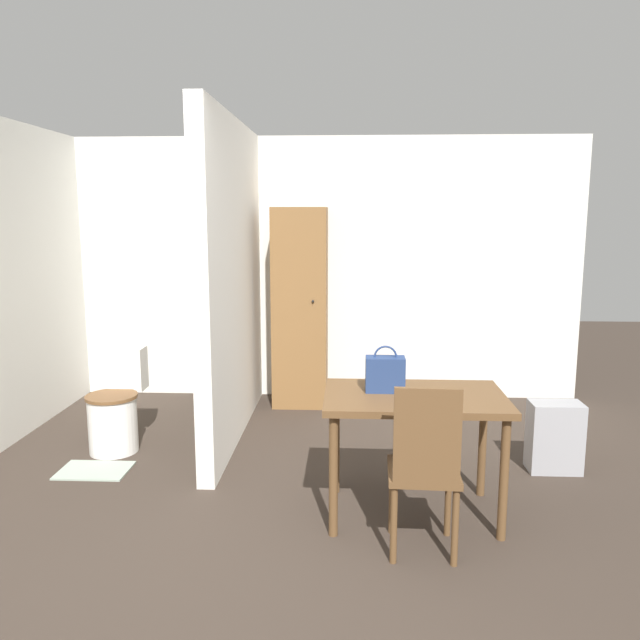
{
  "coord_description": "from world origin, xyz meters",
  "views": [
    {
      "loc": [
        0.46,
        -2.55,
        1.77
      ],
      "look_at": [
        0.26,
        1.6,
        1.07
      ],
      "focal_mm": 35.0,
      "sensor_mm": 36.0,
      "label": 1
    }
  ],
  "objects_px": {
    "wooden_chair": "(425,465)",
    "handbag": "(385,374)",
    "wooden_cabinet": "(300,307)",
    "toilet": "(116,408)",
    "space_heater": "(555,437)",
    "dining_table": "(414,410)"
  },
  "relations": [
    {
      "from": "space_heater",
      "to": "dining_table",
      "type": "bearing_deg",
      "value": -146.61
    },
    {
      "from": "dining_table",
      "to": "wooden_cabinet",
      "type": "xyz_separation_m",
      "value": [
        -0.85,
        2.21,
        0.27
      ]
    },
    {
      "from": "dining_table",
      "to": "wooden_cabinet",
      "type": "height_order",
      "value": "wooden_cabinet"
    },
    {
      "from": "dining_table",
      "to": "handbag",
      "type": "xyz_separation_m",
      "value": [
        -0.17,
        0.06,
        0.2
      ]
    },
    {
      "from": "wooden_chair",
      "to": "handbag",
      "type": "relative_size",
      "value": 3.4
    },
    {
      "from": "toilet",
      "to": "handbag",
      "type": "relative_size",
      "value": 2.72
    },
    {
      "from": "toilet",
      "to": "wooden_cabinet",
      "type": "height_order",
      "value": "wooden_cabinet"
    },
    {
      "from": "toilet",
      "to": "wooden_cabinet",
      "type": "relative_size",
      "value": 0.41
    },
    {
      "from": "wooden_cabinet",
      "to": "toilet",
      "type": "bearing_deg",
      "value": -136.41
    },
    {
      "from": "wooden_chair",
      "to": "handbag",
      "type": "xyz_separation_m",
      "value": [
        -0.18,
        0.52,
        0.35
      ]
    },
    {
      "from": "dining_table",
      "to": "handbag",
      "type": "bearing_deg",
      "value": 160.65
    },
    {
      "from": "dining_table",
      "to": "space_heater",
      "type": "height_order",
      "value": "dining_table"
    },
    {
      "from": "wooden_chair",
      "to": "toilet",
      "type": "xyz_separation_m",
      "value": [
        -2.17,
        1.43,
        -0.18
      ]
    },
    {
      "from": "toilet",
      "to": "handbag",
      "type": "bearing_deg",
      "value": -24.43
    },
    {
      "from": "handbag",
      "to": "wooden_cabinet",
      "type": "xyz_separation_m",
      "value": [
        -0.68,
        2.15,
        0.07
      ]
    },
    {
      "from": "wooden_chair",
      "to": "wooden_cabinet",
      "type": "height_order",
      "value": "wooden_cabinet"
    },
    {
      "from": "dining_table",
      "to": "wooden_chair",
      "type": "height_order",
      "value": "wooden_chair"
    },
    {
      "from": "wooden_chair",
      "to": "space_heater",
      "type": "height_order",
      "value": "wooden_chair"
    },
    {
      "from": "handbag",
      "to": "wooden_cabinet",
      "type": "distance_m",
      "value": 2.26
    },
    {
      "from": "wooden_chair",
      "to": "handbag",
      "type": "height_order",
      "value": "handbag"
    },
    {
      "from": "wooden_chair",
      "to": "wooden_cabinet",
      "type": "distance_m",
      "value": 2.84
    },
    {
      "from": "wooden_cabinet",
      "to": "space_heater",
      "type": "height_order",
      "value": "wooden_cabinet"
    }
  ]
}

